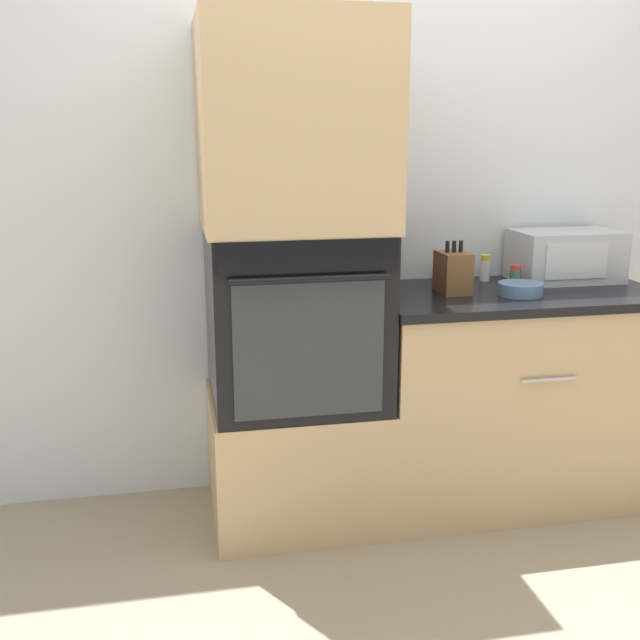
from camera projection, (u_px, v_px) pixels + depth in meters
name	position (u px, v px, depth m)	size (l,w,h in m)	color
ground_plane	(397.00, 542.00, 2.82)	(12.00, 12.00, 0.00)	gray
wall_back	(360.00, 194.00, 3.11)	(8.00, 0.05, 2.50)	silver
oven_cabinet_base	(296.00, 456.00, 2.98)	(0.66, 0.60, 0.49)	tan
wall_oven	(295.00, 316.00, 2.83)	(0.64, 0.64, 0.66)	black
oven_cabinet_upper	(293.00, 125.00, 2.66)	(0.66, 0.60, 0.74)	tan
counter_unit	(510.00, 394.00, 3.10)	(1.16, 0.63, 0.89)	tan
microwave	(565.00, 256.00, 3.17)	(0.44, 0.28, 0.21)	#B2B5BA
knife_block	(453.00, 272.00, 2.93)	(0.11, 0.16, 0.21)	brown
bowl	(520.00, 289.00, 2.90)	(0.17, 0.17, 0.05)	#517599
condiment_jar_near	(485.00, 268.00, 3.17)	(0.04, 0.04, 0.11)	silver
condiment_jar_mid	(515.00, 276.00, 3.04)	(0.04, 0.04, 0.09)	#427047
condiment_jar_far	(447.00, 269.00, 3.18)	(0.06, 0.06, 0.10)	brown
condiment_jar_back	(445.00, 274.00, 3.07)	(0.04, 0.04, 0.10)	silver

